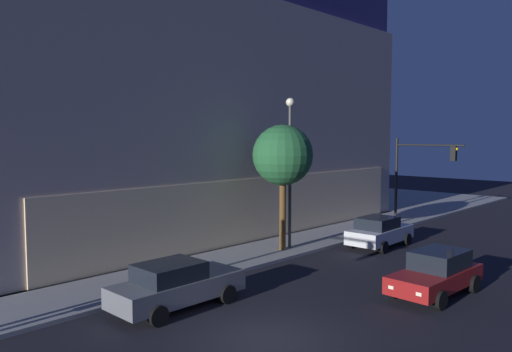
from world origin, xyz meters
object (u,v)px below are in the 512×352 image
street_lamp_sidewalk (290,154)px  car_white (379,232)px  traffic_light_far_corner (418,167)px  modern_building (118,109)px  car_red (436,273)px  sidewalk_tree (283,156)px  car_grey (176,285)px

street_lamp_sidewalk → car_white: (3.91, -2.98, -4.17)m
traffic_light_far_corner → car_white: 7.37m
traffic_light_far_corner → street_lamp_sidewalk: size_ratio=0.74×
modern_building → car_red: bearing=-95.3°
street_lamp_sidewalk → sidewalk_tree: bearing=-174.5°
street_lamp_sidewalk → car_red: 9.76m
street_lamp_sidewalk → car_grey: street_lamp_sidewalk is taller
modern_building → sidewalk_tree: size_ratio=4.81×
street_lamp_sidewalk → car_white: bearing=-37.2°
traffic_light_far_corner → car_white: traffic_light_far_corner is taller
sidewalk_tree → car_grey: size_ratio=1.33×
sidewalk_tree → car_white: size_ratio=1.44×
car_grey → car_red: 9.55m
modern_building → street_lamp_sidewalk: (-0.57, -17.50, -2.97)m
street_lamp_sidewalk → car_red: (-1.83, -8.63, -4.17)m
traffic_light_far_corner → street_lamp_sidewalk: street_lamp_sidewalk is taller
modern_building → sidewalk_tree: 17.86m
car_grey → car_red: size_ratio=1.06×
sidewalk_tree → car_white: sidewalk_tree is taller
car_grey → car_red: bearing=-37.4°
street_lamp_sidewalk → car_white: size_ratio=1.75×
car_grey → car_red: (7.59, -5.80, -0.00)m
modern_building → car_grey: bearing=-116.2°
sidewalk_tree → car_grey: bearing=-162.6°
traffic_light_far_corner → car_white: size_ratio=1.29×
car_red → modern_building: bearing=84.7°
car_white → car_grey: bearing=179.3°
car_grey → car_white: size_ratio=1.08×
sidewalk_tree → street_lamp_sidewalk: bearing=5.5°
street_lamp_sidewalk → sidewalk_tree: size_ratio=1.21×
sidewalk_tree → car_red: (-1.20, -8.56, -4.09)m
traffic_light_far_corner → modern_building: bearing=117.1°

